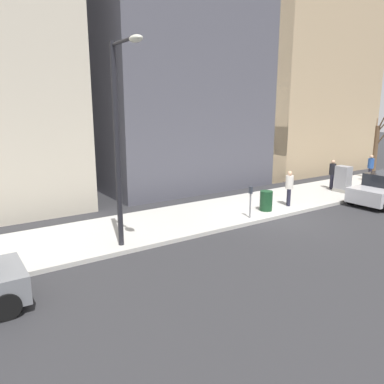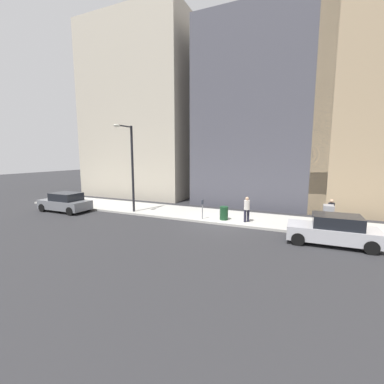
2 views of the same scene
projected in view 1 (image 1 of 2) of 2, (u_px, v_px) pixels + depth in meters
ground_plane at (279, 219)px, 16.17m from camera, size 120.00×120.00×0.00m
sidewalk at (248, 207)px, 17.77m from camera, size 4.00×36.00×0.15m
parking_meter at (250, 199)px, 15.60m from camera, size 0.14×0.10×1.35m
utility_box at (343, 179)px, 20.49m from camera, size 0.83×0.61×1.43m
streetlamp at (120, 130)px, 11.62m from camera, size 1.97×0.32×6.50m
bare_tree at (376, 149)px, 24.10m from camera, size 1.58×1.21×4.60m
trash_bin at (266, 201)px, 16.80m from camera, size 0.56×0.56×0.90m
pedestrian_near_meter at (371, 166)px, 23.43m from camera, size 0.36×0.36×1.66m
pedestrian_midblock at (332, 173)px, 21.24m from camera, size 0.36×0.36×1.66m
pedestrian_far_corner at (289, 186)px, 17.57m from camera, size 0.36×0.36×1.66m
office_tower_left at (276, 34)px, 28.88m from camera, size 11.31×11.31×20.40m
office_block_center at (166, 53)px, 23.78m from camera, size 11.02×11.02×16.17m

